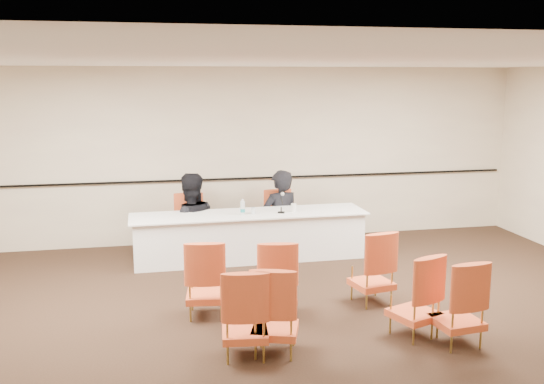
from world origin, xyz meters
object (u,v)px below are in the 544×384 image
Objects in this scene: panel_table at (249,236)px; aud_chair_front_left at (206,278)px; aud_chair_front_mid at (277,278)px; aud_chair_back_left at (245,312)px; panelist_second at (190,230)px; panelist_main at (280,226)px; panelist_main_chair at (280,220)px; water_bottle at (243,207)px; microphone at (281,204)px; panelist_second_chair at (190,224)px; aud_chair_front_right at (372,266)px; drinking_glass at (253,211)px; aud_chair_extra at (458,302)px; coffee_cup at (294,208)px; aud_chair_back_mid at (275,309)px; aud_chair_back_right at (415,295)px.

aud_chair_front_left is at bearing -112.82° from panel_table.
aud_chair_front_mid is 1.12m from aud_chair_back_left.
panelist_second is at bearing 97.58° from aud_chair_front_left.
aud_chair_front_left is (-1.52, -2.75, 0.10)m from panelist_main.
panelist_main_chair is 3.90× the size of water_bottle.
microphone is (-0.13, -0.66, 0.42)m from panelist_main_chair.
panelist_main is 1.99× the size of panelist_second_chair.
aud_chair_front_right is at bearing -61.97° from panel_table.
panel_table is 0.51m from water_bottle.
aud_chair_front_left is at bearing -114.03° from drinking_glass.
aud_chair_extra is at bearing 116.14° from panelist_second.
coffee_cup is at bearing 2.04° from water_bottle.
panelist_second_chair is (-1.50, -0.01, 0.10)m from panelist_main.
aud_chair_back_left is at bearing -158.49° from aud_chair_front_right.
panel_table is 0.43m from drinking_glass.
water_bottle is at bearing 134.78° from panelist_second.
aud_chair_back_left is 2.27m from aud_chair_extra.
water_bottle is 3.88m from aud_chair_extra.
panel_table is 3.36m from aud_chair_back_mid.
panelist_second_chair and aud_chair_back_left have the same top height.
aud_chair_front_right is at bearing -57.99° from water_bottle.
coffee_cup is 3.25m from aud_chair_back_right.
aud_chair_back_mid is 1.00× the size of aud_chair_back_right.
microphone is at bearing 102.19° from aud_chair_extra.
panelist_second_chair is (-0.88, 0.54, 0.11)m from panel_table.
panelist_main is at bearing 79.87° from aud_chair_back_right.
panelist_main reaches higher than aud_chair_front_mid.
aud_chair_front_mid is at bearing 60.94° from panelist_main.
panel_table is 3.87× the size of aud_chair_front_left.
microphone is 3.35m from aud_chair_back_mid.
aud_chair_front_right is 1.05m from aud_chair_back_right.
panelist_second_chair is 4.79m from aud_chair_extra.
aud_chair_back_right is (2.17, -3.78, 0.00)m from panelist_second_chair.
aud_chair_back_left is (0.26, -3.90, 0.00)m from panelist_second_chair.
panel_table is 3.87× the size of aud_chair_back_right.
aud_chair_back_right is at bearing -17.57° from aud_chair_front_left.
aud_chair_back_mid is at bearing -54.52° from aud_chair_front_left.
panelist_main_chair is 4.10m from aud_chair_back_left.
drinking_glass is 0.11× the size of aud_chair_back_left.
aud_chair_front_right is (1.14, -2.14, -0.31)m from drinking_glass.
aud_chair_front_mid is 1.00× the size of aud_chair_front_right.
aud_chair_front_right is at bearing 39.44° from aud_chair_back_left.
microphone reaches higher than aud_chair_back_mid.
panel_table is at bearing -138.62° from panelist_main_chair.
aud_chair_back_left is (-0.62, -3.35, 0.11)m from panel_table.
panelist_main_chair is 3.14m from aud_chair_front_left.
panel_table is 15.08× the size of water_bottle.
aud_chair_front_mid is 1.00× the size of aud_chair_back_right.
aud_chair_front_mid is 1.28m from aud_chair_front_right.
aud_chair_extra is at bearing -76.56° from panelist_main_chair.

